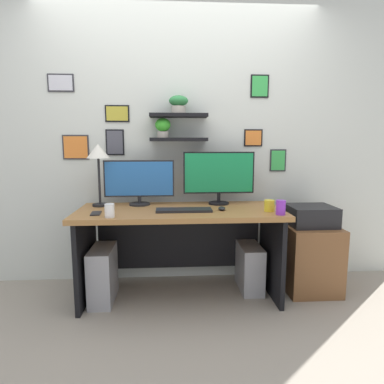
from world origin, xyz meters
The scene contains 16 objects.
ground_plane centered at (0.00, 0.00, 0.00)m, with size 8.00×8.00×0.00m, color gray.
back_wall_assembly centered at (0.00, 0.44, 1.35)m, with size 4.40×0.24×2.70m.
desk centered at (0.00, 0.06, 0.54)m, with size 1.67×0.68×0.75m.
monitor_left centered at (-0.35, 0.22, 0.96)m, with size 0.60×0.18×0.39m.
monitor_right centered at (0.35, 0.22, 1.00)m, with size 0.62×0.18×0.46m.
keyboard centered at (0.03, -0.09, 0.76)m, with size 0.44×0.14×0.02m, color black.
computer_mouse centered at (0.33, -0.06, 0.77)m, with size 0.06×0.09×0.03m, color black.
desk_lamp centered at (-0.68, 0.18, 1.18)m, with size 0.19×0.19×0.53m.
cell_phone centered at (-0.65, -0.14, 0.76)m, with size 0.07×0.14×0.01m, color black.
coffee_mug centered at (0.70, -0.12, 0.80)m, with size 0.08×0.08×0.09m, color yellow.
pen_cup centered at (-0.52, -0.26, 0.80)m, with size 0.07×0.07×0.10m, color white.
water_cup centered at (0.75, -0.25, 0.81)m, with size 0.07×0.07×0.11m, color purple.
drawer_cabinet centered at (1.13, 0.08, 0.29)m, with size 0.44×0.50×0.58m, color brown.
printer centered at (1.13, 0.08, 0.66)m, with size 0.38×0.34×0.17m, color black.
computer_tower_left centered at (-0.63, -0.03, 0.22)m, with size 0.18×0.40×0.45m, color #99999E.
computer_tower_right centered at (0.61, 0.11, 0.20)m, with size 0.18×0.40×0.40m, color #99999E.
Camera 1 is at (-0.08, -2.62, 1.28)m, focal length 30.71 mm.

